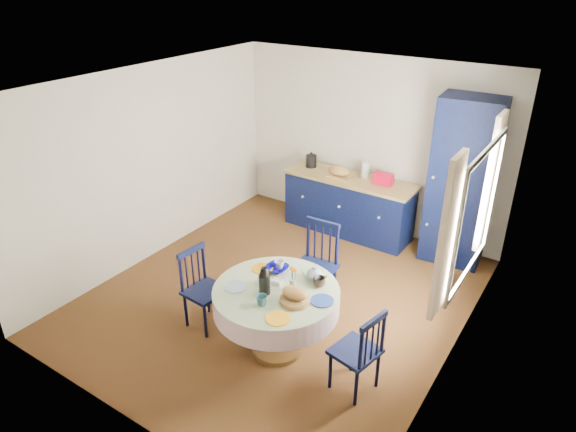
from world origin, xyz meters
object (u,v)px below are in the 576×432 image
at_px(chair_left, 202,288).
at_px(mug_c, 319,282).
at_px(dining_table, 277,300).
at_px(mug_d, 280,265).
at_px(mug_b, 262,301).
at_px(pantry_cabinet, 462,182).
at_px(chair_far, 316,265).
at_px(kitchen_counter, 348,204).
at_px(mug_a, 263,280).
at_px(chair_right, 359,351).
at_px(cobalt_bowl, 277,268).

distance_m(chair_left, mug_c, 1.32).
distance_m(dining_table, mug_d, 0.41).
bearing_deg(mug_d, dining_table, -59.59).
bearing_deg(chair_left, mug_b, -97.73).
bearing_deg(pantry_cabinet, mug_b, -110.21).
distance_m(pantry_cabinet, dining_table, 2.99).
xyz_separation_m(pantry_cabinet, chair_far, (-1.00, -1.90, -0.57)).
relative_size(kitchen_counter, mug_d, 18.99).
bearing_deg(chair_left, mug_c, -69.51).
height_order(chair_left, mug_b, chair_left).
relative_size(kitchen_counter, mug_c, 15.35).
relative_size(mug_a, mug_c, 0.87).
bearing_deg(kitchen_counter, chair_right, -60.11).
xyz_separation_m(chair_left, chair_right, (1.84, 0.03, -0.01)).
xyz_separation_m(chair_far, mug_a, (-0.07, -0.92, 0.28)).
xyz_separation_m(mug_c, cobalt_bowl, (-0.50, 0.00, -0.02)).
bearing_deg(mug_a, cobalt_bowl, 94.02).
height_order(mug_b, mug_c, mug_b).
height_order(mug_b, mug_d, mug_b).
height_order(kitchen_counter, chair_right, kitchen_counter).
bearing_deg(mug_a, chair_left, -175.08).
bearing_deg(mug_a, pantry_cabinet, 69.24).
bearing_deg(chair_left, kitchen_counter, -1.31).
relative_size(chair_far, mug_a, 9.30).
distance_m(kitchen_counter, cobalt_bowl, 2.49).
distance_m(chair_far, cobalt_bowl, 0.70).
relative_size(mug_a, mug_d, 1.08).
xyz_separation_m(chair_left, mug_c, (1.23, 0.34, 0.34)).
distance_m(mug_b, mug_d, 0.64).
xyz_separation_m(mug_b, mug_d, (-0.21, 0.60, -0.00)).
bearing_deg(kitchen_counter, chair_far, -73.24).
height_order(dining_table, chair_right, dining_table).
distance_m(chair_right, mug_b, 0.98).
bearing_deg(chair_left, mug_d, -57.19).
height_order(dining_table, cobalt_bowl, dining_table).
relative_size(pantry_cabinet, chair_right, 2.46).
distance_m(pantry_cabinet, mug_d, 2.73).
bearing_deg(mug_d, mug_c, -5.51).
relative_size(pantry_cabinet, chair_left, 2.43).
bearing_deg(mug_b, kitchen_counter, 102.00).
height_order(kitchen_counter, mug_b, kitchen_counter).
distance_m(pantry_cabinet, cobalt_bowl, 2.78).
bearing_deg(pantry_cabinet, kitchen_counter, 179.30).
relative_size(dining_table, chair_right, 1.40).
relative_size(dining_table, mug_c, 9.92).
height_order(pantry_cabinet, chair_far, pantry_cabinet).
relative_size(dining_table, mug_b, 11.31).
relative_size(mug_c, cobalt_bowl, 0.55).
xyz_separation_m(chair_far, cobalt_bowl, (-0.09, -0.64, 0.26)).
bearing_deg(mug_c, pantry_cabinet, 76.96).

